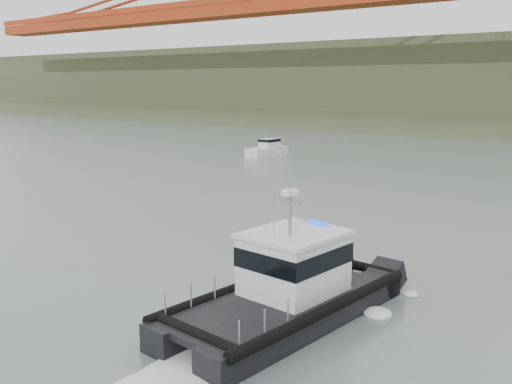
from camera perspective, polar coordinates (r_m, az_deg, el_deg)
ground at (r=23.56m, az=-9.21°, el=-9.33°), size 400.00×400.00×0.00m
patrol_boat at (r=19.90m, az=3.28°, el=-9.41°), size 4.56×10.02×4.70m
motorboat at (r=65.06m, az=1.16°, el=4.30°), size 2.28×5.72×3.08m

